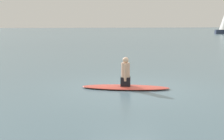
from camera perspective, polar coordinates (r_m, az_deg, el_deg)
The scene contains 3 objects.
ground_plane at distance 9.75m, azimuth 3.50°, elevation -3.60°, with size 400.00×400.00×0.00m, color slate.
surfboard at distance 9.75m, azimuth 2.60°, elevation -3.32°, with size 2.87×0.79×0.09m, color #D84C3F.
person_paddler at distance 9.67m, azimuth 2.62°, elevation -0.57°, with size 0.39×0.40×0.95m.
Camera 1 is at (3.76, 8.75, 2.07)m, focal length 47.61 mm.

